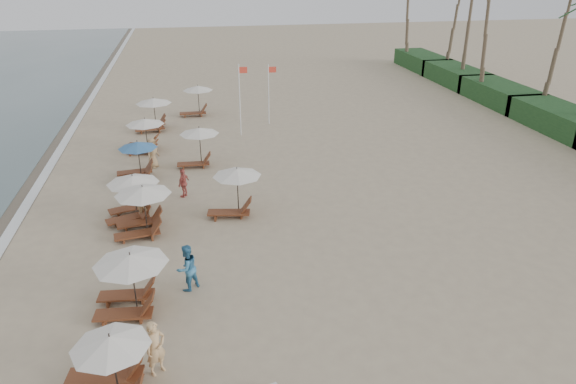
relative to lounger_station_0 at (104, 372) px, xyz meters
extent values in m
plane|color=tan|center=(5.86, 4.69, -0.95)|extent=(160.00, 160.00, 0.00)
cube|color=#6B5E4C|center=(-6.64, 14.69, -0.94)|extent=(3.20, 140.00, 0.01)
cube|color=white|center=(-5.34, 14.69, -0.93)|extent=(0.50, 140.00, 0.02)
cube|color=#193D1C|center=(27.86, 19.19, -0.15)|extent=(3.20, 8.00, 1.60)
cube|color=#193D1C|center=(27.86, 26.69, -0.15)|extent=(3.20, 8.00, 1.60)
cube|color=#193D1C|center=(27.86, 34.19, -0.15)|extent=(3.20, 8.00, 1.60)
cube|color=#193D1C|center=(27.86, 41.69, -0.15)|extent=(3.20, 8.00, 1.60)
cylinder|color=brown|center=(28.76, 22.69, 3.95)|extent=(0.36, 0.36, 9.80)
cylinder|color=brown|center=(26.96, 27.89, 4.35)|extent=(0.36, 0.36, 10.60)
cylinder|color=brown|center=(27.86, 33.09, 4.75)|extent=(0.36, 0.36, 11.40)
cylinder|color=brown|center=(28.76, 38.29, 3.55)|extent=(0.36, 0.36, 9.00)
cylinder|color=brown|center=(26.96, 43.49, 3.95)|extent=(0.36, 0.36, 9.80)
cylinder|color=black|center=(0.29, 0.00, 0.05)|extent=(0.05, 0.05, 2.00)
cone|color=white|center=(0.29, 0.00, 0.95)|extent=(2.09, 2.09, 0.35)
cylinder|color=black|center=(0.50, 3.93, 0.09)|extent=(0.05, 0.05, 2.08)
cone|color=white|center=(0.50, 3.93, 1.04)|extent=(2.46, 2.46, 0.35)
cylinder|color=black|center=(0.58, 9.47, 0.10)|extent=(0.05, 0.05, 2.10)
cone|color=white|center=(0.58, 9.47, 1.05)|extent=(2.39, 2.39, 0.35)
cylinder|color=black|center=(0.04, 11.08, 0.05)|extent=(0.05, 0.05, 1.98)
cone|color=white|center=(0.04, 11.08, 0.94)|extent=(2.34, 2.34, 0.35)
cylinder|color=black|center=(-0.04, 15.72, 0.08)|extent=(0.05, 0.05, 2.05)
cone|color=#35689E|center=(-0.04, 15.72, 1.01)|extent=(2.06, 2.06, 0.35)
cylinder|color=black|center=(0.08, 20.31, 0.04)|extent=(0.05, 0.05, 1.98)
cone|color=white|center=(0.08, 20.31, 0.94)|extent=(2.32, 2.32, 0.35)
cylinder|color=black|center=(0.44, 24.69, 0.13)|extent=(0.05, 0.05, 2.16)
cone|color=white|center=(0.44, 24.69, 1.11)|extent=(2.42, 2.42, 0.35)
cylinder|color=black|center=(4.68, 10.62, 0.13)|extent=(0.05, 0.05, 2.15)
cone|color=white|center=(4.68, 10.62, 1.10)|extent=(2.24, 2.24, 0.35)
cylinder|color=black|center=(3.24, 17.26, 0.13)|extent=(0.05, 0.05, 2.15)
cone|color=white|center=(3.24, 17.26, 1.10)|extent=(2.24, 2.24, 0.35)
cylinder|color=black|center=(3.55, 28.02, 0.13)|extent=(0.05, 0.05, 2.15)
cone|color=white|center=(3.55, 28.02, 1.10)|extent=(2.24, 2.24, 0.35)
imported|color=tan|center=(1.30, 0.78, -0.08)|extent=(0.76, 0.71, 1.74)
imported|color=teal|center=(2.24, 4.82, -0.06)|extent=(1.09, 1.06, 1.77)
imported|color=olive|center=(0.33, 10.73, -0.18)|extent=(1.02, 1.13, 1.52)
imported|color=#B9534A|center=(2.22, 12.98, -0.21)|extent=(0.77, 0.93, 1.48)
imported|color=#A48359|center=(0.54, 17.44, -0.09)|extent=(0.94, 1.00, 1.71)
cylinder|color=silver|center=(6.10, 22.30, 1.44)|extent=(0.08, 0.08, 4.77)
cube|color=red|center=(6.38, 22.30, 3.43)|extent=(0.55, 0.02, 0.40)
cylinder|color=silver|center=(8.39, 24.63, 1.19)|extent=(0.08, 0.08, 4.27)
cube|color=red|center=(8.67, 24.63, 2.92)|extent=(0.55, 0.02, 0.40)
camera|label=1|loc=(2.74, -11.34, 9.97)|focal=32.50mm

